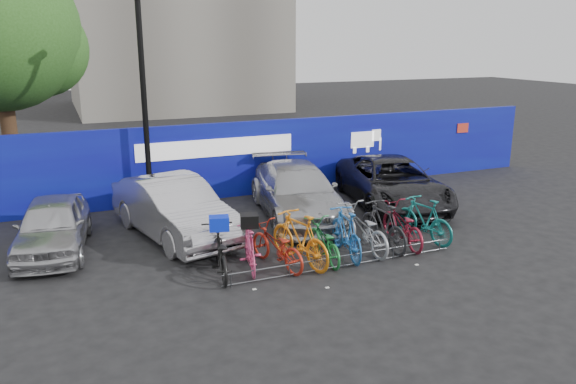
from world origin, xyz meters
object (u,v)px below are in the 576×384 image
car_1 (174,208)px  bike_1 (250,248)px  bike_0 (220,252)px  bike_9 (424,219)px  bike_3 (300,239)px  bike_4 (324,241)px  car_3 (392,183)px  tree (5,34)px  bike_rack (343,261)px  bike_2 (276,246)px  bike_6 (363,229)px  bike_7 (383,226)px  lamppost (144,99)px  car_2 (297,192)px  car_0 (53,226)px  bike_5 (346,233)px  bike_8 (402,225)px

car_1 → bike_1: 2.98m
car_1 → bike_0: (0.40, -2.77, -0.25)m
bike_9 → bike_1: bearing=-10.3°
bike_3 → bike_4: bearing=165.3°
car_3 → tree: bearing=159.2°
bike_rack → car_1: size_ratio=1.21×
car_1 → bike_rack: bearing=-62.6°
bike_2 → bike_6: size_ratio=0.90×
bike_7 → bike_6: bearing=-9.0°
bike_1 → bike_4: 1.73m
lamppost → car_2: 5.03m
car_2 → bike_6: 3.10m
lamppost → bike_3: bearing=-66.4°
car_0 → tree: bearing=105.3°
tree → bike_9: size_ratio=4.16×
car_1 → bike_1: size_ratio=2.80×
car_0 → car_2: bearing=10.6°
car_1 → bike_2: (1.66, -2.85, -0.27)m
car_0 → bike_5: size_ratio=2.00×
car_1 → car_2: car_1 is taller
tree → lamppost: size_ratio=1.28×
bike_3 → bike_6: 1.75m
car_0 → bike_7: car_0 is taller
car_0 → bike_1: car_0 is taller
bike_0 → bike_9: (5.28, 0.06, 0.06)m
tree → car_1: size_ratio=1.69×
car_0 → bike_4: (5.67, -3.01, -0.19)m
car_0 → bike_4: car_0 is taller
car_3 → bike_2: size_ratio=2.79×
bike_6 → bike_8: 1.08m
lamppost → car_1: 3.57m
bike_1 → bike_3: bearing=-175.5°
bike_5 → bike_8: bearing=-167.3°
lamppost → car_1: bearing=-85.9°
tree → bike_7: tree is taller
lamppost → bike_1: lamppost is taller
bike_6 → bike_3: bearing=3.6°
bike_1 → bike_8: 3.94m
tree → bike_5: tree is taller
tree → car_2: 10.92m
tree → bike_7: bearing=-50.5°
car_3 → bike_6: (-2.72, -2.94, -0.18)m
tree → car_3: bearing=-33.7°
car_1 → car_2: size_ratio=0.91×
tree → bike_5: 13.14m
car_0 → bike_9: car_0 is taller
car_0 → bike_2: 5.40m
car_0 → bike_0: car_0 is taller
bike_rack → bike_4: bike_4 is taller
bike_0 → bike_1: bike_0 is taller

